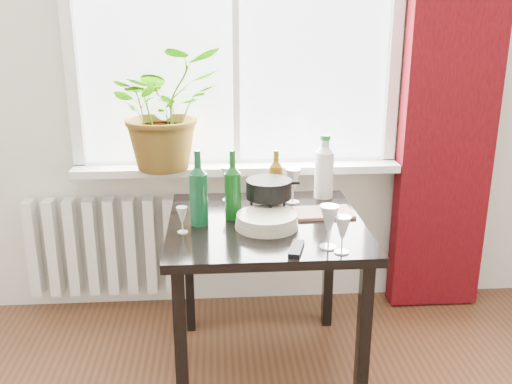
{
  "coord_description": "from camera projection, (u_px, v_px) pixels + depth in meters",
  "views": [
    {
      "loc": [
        -0.11,
        -0.79,
        1.62
      ],
      "look_at": [
        0.06,
        1.55,
        0.88
      ],
      "focal_mm": 40.0,
      "sensor_mm": 36.0,
      "label": 1
    }
  ],
  "objects": [
    {
      "name": "potted_plant",
      "position": [
        165.0,
        109.0,
        2.86
      ],
      "size": [
        0.7,
        0.66,
        0.62
      ],
      "primitive_type": "imported",
      "rotation": [
        0.0,
        0.0,
        0.4
      ],
      "color": "#2D6F1D",
      "rests_on": "windowsill"
    },
    {
      "name": "window",
      "position": [
        235.0,
        16.0,
        2.87
      ],
      "size": [
        1.72,
        0.08,
        1.62
      ],
      "color": "white",
      "rests_on": "ground"
    },
    {
      "name": "fondue_pot",
      "position": [
        269.0,
        197.0,
        2.57
      ],
      "size": [
        0.27,
        0.24,
        0.16
      ],
      "primitive_type": null,
      "rotation": [
        0.0,
        0.0,
        -0.15
      ],
      "color": "black",
      "rests_on": "table"
    },
    {
      "name": "windowsill",
      "position": [
        237.0,
        168.0,
        3.04
      ],
      "size": [
        1.72,
        0.2,
        0.04
      ],
      "color": "silver",
      "rests_on": "ground"
    },
    {
      "name": "wine_bottle_left",
      "position": [
        198.0,
        187.0,
        2.42
      ],
      "size": [
        0.1,
        0.1,
        0.33
      ],
      "primitive_type": null,
      "rotation": [
        0.0,
        0.0,
        0.4
      ],
      "color": "#0C4020",
      "rests_on": "table"
    },
    {
      "name": "wineglass_back_center",
      "position": [
        293.0,
        186.0,
        2.72
      ],
      "size": [
        0.08,
        0.08,
        0.17
      ],
      "primitive_type": null,
      "rotation": [
        0.0,
        0.0,
        -0.1
      ],
      "color": "silver",
      "rests_on": "table"
    },
    {
      "name": "tv_remote",
      "position": [
        296.0,
        249.0,
        2.2
      ],
      "size": [
        0.08,
        0.16,
        0.02
      ],
      "primitive_type": "cube",
      "rotation": [
        0.0,
        0.0,
        -0.28
      ],
      "color": "black",
      "rests_on": "table"
    },
    {
      "name": "curtain",
      "position": [
        453.0,
        77.0,
        2.94
      ],
      "size": [
        0.5,
        0.12,
        2.56
      ],
      "color": "#3C0509",
      "rests_on": "ground"
    },
    {
      "name": "wineglass_far_right",
      "position": [
        342.0,
        234.0,
        2.16
      ],
      "size": [
        0.08,
        0.08,
        0.15
      ],
      "primitive_type": null,
      "rotation": [
        0.0,
        0.0,
        0.25
      ],
      "color": "silver",
      "rests_on": "table"
    },
    {
      "name": "wine_bottle_right",
      "position": [
        233.0,
        185.0,
        2.5
      ],
      "size": [
        0.08,
        0.08,
        0.31
      ],
      "primitive_type": null,
      "rotation": [
        0.0,
        0.0,
        -0.15
      ],
      "color": "#0C4110",
      "rests_on": "table"
    },
    {
      "name": "table",
      "position": [
        266.0,
        241.0,
        2.53
      ],
      "size": [
        0.85,
        0.85,
        0.74
      ],
      "color": "black",
      "rests_on": "ground"
    },
    {
      "name": "wineglass_back_left",
      "position": [
        229.0,
        183.0,
        2.75
      ],
      "size": [
        0.1,
        0.1,
        0.17
      ],
      "primitive_type": null,
      "rotation": [
        0.0,
        0.0,
        -0.41
      ],
      "color": "silver",
      "rests_on": "table"
    },
    {
      "name": "cleaning_bottle",
      "position": [
        324.0,
        166.0,
        2.78
      ],
      "size": [
        0.11,
        0.11,
        0.32
      ],
      "primitive_type": null,
      "rotation": [
        0.0,
        0.0,
        -0.22
      ],
      "color": "silver",
      "rests_on": "table"
    },
    {
      "name": "plate_stack",
      "position": [
        267.0,
        221.0,
        2.43
      ],
      "size": [
        0.35,
        0.35,
        0.06
      ],
      "primitive_type": "cylinder",
      "rotation": [
        0.0,
        0.0,
        -0.4
      ],
      "color": "beige",
      "rests_on": "table"
    },
    {
      "name": "wineglass_front_right",
      "position": [
        329.0,
        226.0,
        2.2
      ],
      "size": [
        0.09,
        0.09,
        0.18
      ],
      "primitive_type": null,
      "rotation": [
        0.0,
        0.0,
        0.29
      ],
      "color": "silver",
      "rests_on": "table"
    },
    {
      "name": "wineglass_front_left",
      "position": [
        182.0,
        220.0,
        2.36
      ],
      "size": [
        0.06,
        0.06,
        0.11
      ],
      "primitive_type": null,
      "rotation": [
        0.0,
        0.0,
        -0.41
      ],
      "color": "silver",
      "rests_on": "table"
    },
    {
      "name": "bottle_amber",
      "position": [
        276.0,
        176.0,
        2.72
      ],
      "size": [
        0.06,
        0.06,
        0.26
      ],
      "primitive_type": null,
      "rotation": [
        0.0,
        0.0,
        0.02
      ],
      "color": "brown",
      "rests_on": "table"
    },
    {
      "name": "radiator",
      "position": [
        102.0,
        246.0,
        3.15
      ],
      "size": [
        0.8,
        0.1,
        0.55
      ],
      "color": "white",
      "rests_on": "ground"
    },
    {
      "name": "cutting_board",
      "position": [
        323.0,
        213.0,
        2.59
      ],
      "size": [
        0.27,
        0.18,
        0.01
      ],
      "primitive_type": "cube",
      "rotation": [
        0.0,
        0.0,
        0.06
      ],
      "color": "#985C44",
      "rests_on": "table"
    }
  ]
}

